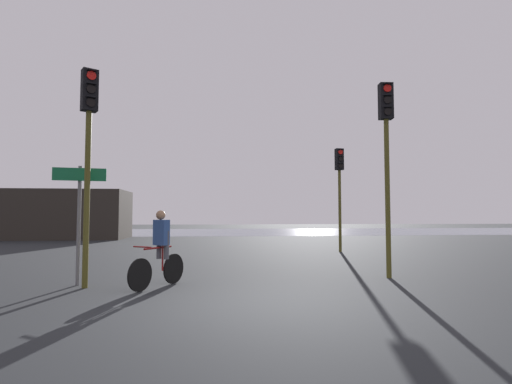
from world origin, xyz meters
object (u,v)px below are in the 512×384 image
(traffic_light_far_right, at_px, (340,180))
(direction_sign_post, at_px, (79,207))
(cyclist, at_px, (160,248))
(traffic_light_near_right, at_px, (387,142))
(traffic_light_near_left, at_px, (88,135))
(distant_building, at_px, (19,215))

(traffic_light_far_right, distance_m, direction_sign_post, 10.92)
(traffic_light_far_right, relative_size, cyclist, 2.67)
(traffic_light_near_right, bearing_deg, traffic_light_near_left, 9.52)
(traffic_light_near_right, xyz_separation_m, cyclist, (-5.37, -0.69, -2.49))
(distant_building, height_order, traffic_light_near_left, traffic_light_near_left)
(cyclist, bearing_deg, traffic_light_near_right, -140.00)
(traffic_light_far_right, bearing_deg, traffic_light_near_left, 35.99)
(traffic_light_near_left, xyz_separation_m, traffic_light_far_right, (7.87, 7.51, -0.21))
(traffic_light_near_left, relative_size, traffic_light_near_right, 0.97)
(traffic_light_near_left, distance_m, direction_sign_post, 1.58)
(distant_building, relative_size, direction_sign_post, 5.16)
(distant_building, distance_m, traffic_light_near_left, 20.80)
(distant_building, xyz_separation_m, direction_sign_post, (9.61, -17.90, 0.13))
(distant_building, bearing_deg, traffic_light_near_right, -46.33)
(cyclist, bearing_deg, distant_building, -25.34)
(traffic_light_near_right, distance_m, direction_sign_post, 7.35)
(traffic_light_near_left, bearing_deg, traffic_light_near_right, 154.78)
(distant_building, xyz_separation_m, traffic_light_near_right, (16.78, -17.57, 1.75))
(distant_building, relative_size, traffic_light_near_right, 2.80)
(distant_building, distance_m, traffic_light_near_right, 24.36)
(traffic_light_near_right, xyz_separation_m, direction_sign_post, (-7.17, -0.33, -1.62))
(direction_sign_post, bearing_deg, traffic_light_near_left, 119.51)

